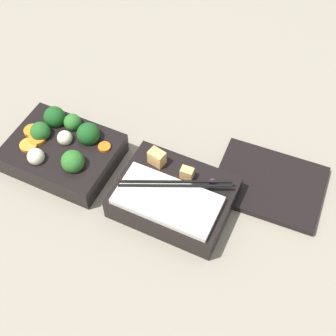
{
  "coord_description": "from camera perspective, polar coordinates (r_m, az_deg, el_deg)",
  "views": [
    {
      "loc": [
        0.3,
        -0.41,
        0.72
      ],
      "look_at": [
        0.08,
        0.04,
        0.05
      ],
      "focal_mm": 50.0,
      "sensor_mm": 36.0,
      "label": 1
    }
  ],
  "objects": [
    {
      "name": "bento_tray_vegetable",
      "position": [
        0.91,
        -12.71,
        2.19
      ],
      "size": [
        0.2,
        0.15,
        0.08
      ],
      "color": "black",
      "rests_on": "ground_plane"
    },
    {
      "name": "bento_lid",
      "position": [
        0.89,
        12.23,
        -1.9
      ],
      "size": [
        0.2,
        0.16,
        0.01
      ],
      "primitive_type": "cube",
      "rotation": [
        0.0,
        0.0,
        0.05
      ],
      "color": "black",
      "rests_on": "ground_plane"
    },
    {
      "name": "bento_tray_rice",
      "position": [
        0.83,
        0.76,
        -3.33
      ],
      "size": [
        0.2,
        0.15,
        0.07
      ],
      "color": "black",
      "rests_on": "ground_plane"
    },
    {
      "name": "ground_plane",
      "position": [
        0.88,
        -5.81,
        -1.77
      ],
      "size": [
        3.0,
        3.0,
        0.0
      ],
      "primitive_type": "plane",
      "color": "gray"
    }
  ]
}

